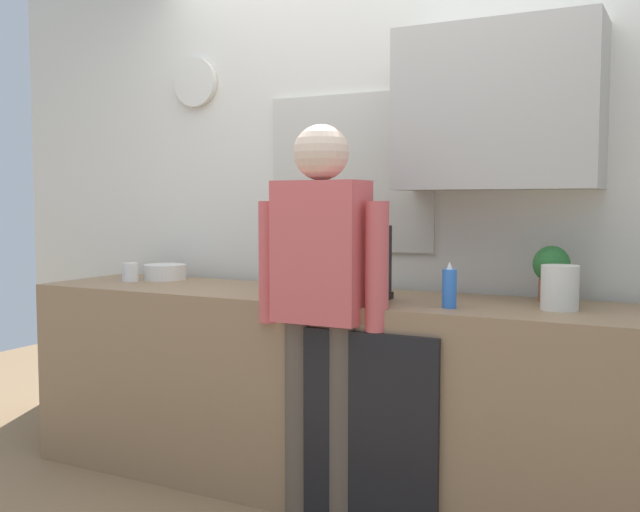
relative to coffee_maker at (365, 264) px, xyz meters
name	(u,v)px	position (x,y,z in m)	size (l,w,h in m)	color
kitchen_counter	(353,396)	(-0.09, 0.07, -0.59)	(3.18, 0.64, 0.89)	#937251
dishwasher_panel	(369,435)	(0.13, -0.26, -0.63)	(0.56, 0.02, 0.80)	black
back_wall_assembly	(401,190)	(-0.02, 0.47, 0.32)	(4.78, 0.42, 2.60)	silver
coffee_maker	(365,264)	(0.00, 0.00, 0.00)	(0.20, 0.20, 0.33)	black
bottle_clear_soda	(319,264)	(-0.21, -0.02, -0.01)	(0.09, 0.09, 0.28)	#2D8C33
bottle_red_vinegar	(282,266)	(-0.50, 0.15, -0.04)	(0.06, 0.06, 0.22)	maroon
cup_white_mug	(130,272)	(-1.35, 0.07, -0.10)	(0.08, 0.08, 0.10)	white
mixing_bowl	(165,272)	(-1.25, 0.22, -0.11)	(0.22, 0.22, 0.08)	white
potted_plant	(551,270)	(0.71, 0.28, -0.01)	(0.15, 0.15, 0.23)	#9E5638
dish_soap	(449,288)	(0.39, -0.08, -0.07)	(0.06, 0.06, 0.18)	blue
storage_canister	(560,288)	(0.78, 0.06, -0.06)	(0.14, 0.14, 0.17)	silver
person_at_sink	(321,290)	(-0.09, -0.23, -0.09)	(0.57, 0.22, 1.60)	brown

